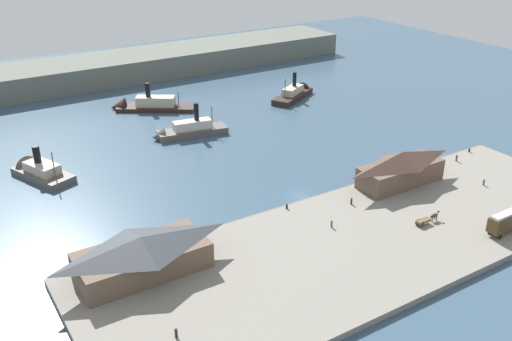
{
  "coord_description": "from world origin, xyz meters",
  "views": [
    {
      "loc": [
        -66.61,
        -88.28,
        57.63
      ],
      "look_at": [
        -3.46,
        12.49,
        2.0
      ],
      "focal_mm": 40.07,
      "sensor_mm": 36.0,
      "label": 1
    }
  ],
  "objects_px": {
    "mooring_post_center_west": "(469,150)",
    "ferry_approaching_east": "(37,170)",
    "pedestrian_at_waters_edge": "(332,224)",
    "ferry_shed_customs_shed": "(142,254)",
    "pedestrian_by_tram": "(457,158)",
    "ferry_approaching_west": "(296,93)",
    "horse_cart": "(428,219)",
    "ferry_moored_east": "(185,131)",
    "pedestrian_near_cart": "(484,182)",
    "pedestrian_near_east_shed": "(176,333)",
    "ferry_departing_north": "(144,106)",
    "mooring_post_center_east": "(287,206)",
    "street_tram": "(506,220)",
    "pedestrian_near_west_shed": "(351,201)",
    "ferry_shed_west_terminal": "(401,168)"
  },
  "relations": [
    {
      "from": "ferry_shed_customs_shed",
      "to": "pedestrian_at_waters_edge",
      "type": "relative_size",
      "value": 14.24
    },
    {
      "from": "pedestrian_near_east_shed",
      "to": "ferry_departing_north",
      "type": "relative_size",
      "value": 0.07
    },
    {
      "from": "pedestrian_at_waters_edge",
      "to": "ferry_approaching_east",
      "type": "relative_size",
      "value": 0.08
    },
    {
      "from": "mooring_post_center_west",
      "to": "ferry_departing_north",
      "type": "height_order",
      "value": "ferry_departing_north"
    },
    {
      "from": "street_tram",
      "to": "pedestrian_by_tram",
      "type": "height_order",
      "value": "street_tram"
    },
    {
      "from": "mooring_post_center_west",
      "to": "ferry_departing_north",
      "type": "xyz_separation_m",
      "value": [
        -55.41,
        77.24,
        -0.31
      ]
    },
    {
      "from": "mooring_post_center_west",
      "to": "ferry_approaching_east",
      "type": "relative_size",
      "value": 0.05
    },
    {
      "from": "ferry_approaching_west",
      "to": "ferry_moored_east",
      "type": "xyz_separation_m",
      "value": [
        -46.18,
        -12.58,
        0.13
      ]
    },
    {
      "from": "ferry_shed_west_terminal",
      "to": "mooring_post_center_east",
      "type": "bearing_deg",
      "value": 172.16
    },
    {
      "from": "ferry_approaching_west",
      "to": "pedestrian_by_tram",
      "type": "bearing_deg",
      "value": -88.95
    },
    {
      "from": "pedestrian_by_tram",
      "to": "pedestrian_near_cart",
      "type": "xyz_separation_m",
      "value": [
        -5.37,
        -12.06,
        -0.11
      ]
    },
    {
      "from": "ferry_shed_customs_shed",
      "to": "horse_cart",
      "type": "height_order",
      "value": "ferry_shed_customs_shed"
    },
    {
      "from": "pedestrian_near_east_shed",
      "to": "ferry_approaching_east",
      "type": "bearing_deg",
      "value": 93.05
    },
    {
      "from": "ferry_shed_customs_shed",
      "to": "ferry_departing_north",
      "type": "xyz_separation_m",
      "value": [
        33.31,
        82.23,
        -3.31
      ]
    },
    {
      "from": "pedestrian_near_west_shed",
      "to": "pedestrian_near_cart",
      "type": "bearing_deg",
      "value": -15.96
    },
    {
      "from": "ferry_shed_customs_shed",
      "to": "pedestrian_by_tram",
      "type": "relative_size",
      "value": 12.72
    },
    {
      "from": "pedestrian_near_cart",
      "to": "pedestrian_near_east_shed",
      "type": "distance_m",
      "value": 78.84
    },
    {
      "from": "horse_cart",
      "to": "pedestrian_at_waters_edge",
      "type": "xyz_separation_m",
      "value": [
        -16.77,
        8.72,
        -0.22
      ]
    },
    {
      "from": "pedestrian_near_west_shed",
      "to": "mooring_post_center_east",
      "type": "height_order",
      "value": "pedestrian_near_west_shed"
    },
    {
      "from": "mooring_post_center_east",
      "to": "ferry_departing_north",
      "type": "xyz_separation_m",
      "value": [
        0.15,
        76.96,
        -0.31
      ]
    },
    {
      "from": "pedestrian_at_waters_edge",
      "to": "ferry_approaching_west",
      "type": "height_order",
      "value": "ferry_approaching_west"
    },
    {
      "from": "horse_cart",
      "to": "pedestrian_near_west_shed",
      "type": "height_order",
      "value": "horse_cart"
    },
    {
      "from": "ferry_approaching_west",
      "to": "horse_cart",
      "type": "bearing_deg",
      "value": -108.49
    },
    {
      "from": "ferry_approaching_east",
      "to": "ferry_departing_north",
      "type": "bearing_deg",
      "value": 38.66
    },
    {
      "from": "pedestrian_at_waters_edge",
      "to": "ferry_approaching_west",
      "type": "bearing_deg",
      "value": 58.9
    },
    {
      "from": "pedestrian_at_waters_edge",
      "to": "mooring_post_center_west",
      "type": "distance_m",
      "value": 53.53
    },
    {
      "from": "ferry_departing_north",
      "to": "ferry_approaching_east",
      "type": "height_order",
      "value": "ferry_departing_north"
    },
    {
      "from": "pedestrian_by_tram",
      "to": "mooring_post_center_east",
      "type": "xyz_separation_m",
      "value": [
        -48.4,
        2.29,
        -0.35
      ]
    },
    {
      "from": "ferry_departing_north",
      "to": "pedestrian_by_tram",
      "type": "bearing_deg",
      "value": -58.67
    },
    {
      "from": "pedestrian_by_tram",
      "to": "pedestrian_near_cart",
      "type": "bearing_deg",
      "value": -114.01
    },
    {
      "from": "ferry_shed_customs_shed",
      "to": "street_tram",
      "type": "height_order",
      "value": "ferry_shed_customs_shed"
    },
    {
      "from": "horse_cart",
      "to": "ferry_moored_east",
      "type": "bearing_deg",
      "value": 105.17
    },
    {
      "from": "pedestrian_by_tram",
      "to": "mooring_post_center_east",
      "type": "bearing_deg",
      "value": 177.29
    },
    {
      "from": "ferry_departing_north",
      "to": "pedestrian_near_cart",
      "type": "bearing_deg",
      "value": -64.85
    },
    {
      "from": "ferry_moored_east",
      "to": "pedestrian_near_cart",
      "type": "bearing_deg",
      "value": -56.85
    },
    {
      "from": "mooring_post_center_west",
      "to": "ferry_shed_customs_shed",
      "type": "bearing_deg",
      "value": -176.78
    },
    {
      "from": "ferry_departing_north",
      "to": "pedestrian_near_west_shed",
      "type": "bearing_deg",
      "value": -81.56
    },
    {
      "from": "pedestrian_at_waters_edge",
      "to": "ferry_moored_east",
      "type": "height_order",
      "value": "ferry_moored_east"
    },
    {
      "from": "pedestrian_at_waters_edge",
      "to": "mooring_post_center_west",
      "type": "height_order",
      "value": "pedestrian_at_waters_edge"
    },
    {
      "from": "pedestrian_near_east_shed",
      "to": "ferry_departing_north",
      "type": "bearing_deg",
      "value": 70.46
    },
    {
      "from": "street_tram",
      "to": "mooring_post_center_west",
      "type": "height_order",
      "value": "street_tram"
    },
    {
      "from": "horse_cart",
      "to": "mooring_post_center_east",
      "type": "distance_m",
      "value": 27.73
    },
    {
      "from": "ferry_shed_west_terminal",
      "to": "pedestrian_by_tram",
      "type": "height_order",
      "value": "ferry_shed_west_terminal"
    },
    {
      "from": "mooring_post_center_east",
      "to": "ferry_shed_west_terminal",
      "type": "bearing_deg",
      "value": -7.84
    },
    {
      "from": "pedestrian_by_tram",
      "to": "ferry_approaching_west",
      "type": "relative_size",
      "value": 0.08
    },
    {
      "from": "pedestrian_at_waters_edge",
      "to": "pedestrian_near_east_shed",
      "type": "relative_size",
      "value": 0.89
    },
    {
      "from": "street_tram",
      "to": "ferry_departing_north",
      "type": "xyz_separation_m",
      "value": [
        -29.56,
        106.46,
        -2.35
      ]
    },
    {
      "from": "ferry_departing_north",
      "to": "ferry_shed_west_terminal",
      "type": "bearing_deg",
      "value": -71.09
    },
    {
      "from": "ferry_shed_customs_shed",
      "to": "ferry_moored_east",
      "type": "bearing_deg",
      "value": 58.23
    },
    {
      "from": "pedestrian_by_tram",
      "to": "mooring_post_center_west",
      "type": "bearing_deg",
      "value": 15.74
    }
  ]
}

